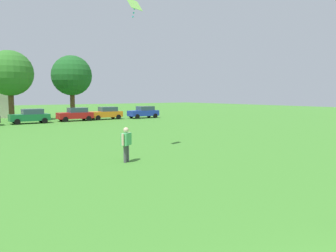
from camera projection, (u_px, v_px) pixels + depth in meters
name	position (u px, v px, depth m)	size (l,w,h in m)	color
ground_plane	(29.00, 132.00, 28.83)	(160.00, 160.00, 0.00)	#42842D
adult_bystander	(126.00, 142.00, 15.72)	(0.69, 0.59, 1.73)	#4C4C51
kite	(134.00, 6.00, 18.10)	(1.05, 0.74, 1.04)	#8CD859
parked_car_green_1	(30.00, 116.00, 37.07)	(4.30, 2.02, 1.68)	#196B38
parked_car_red_2	(76.00, 114.00, 40.63)	(4.30, 2.02, 1.68)	red
parked_car_orange_3	(106.00, 113.00, 43.29)	(4.30, 2.02, 1.68)	orange
parked_car_blue_4	(144.00, 112.00, 45.79)	(4.30, 2.02, 1.68)	#1E38AD
tree_right	(10.00, 73.00, 40.19)	(5.69, 5.69, 8.86)	brown
tree_far_right	(72.00, 76.00, 46.29)	(5.75, 5.75, 8.96)	brown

